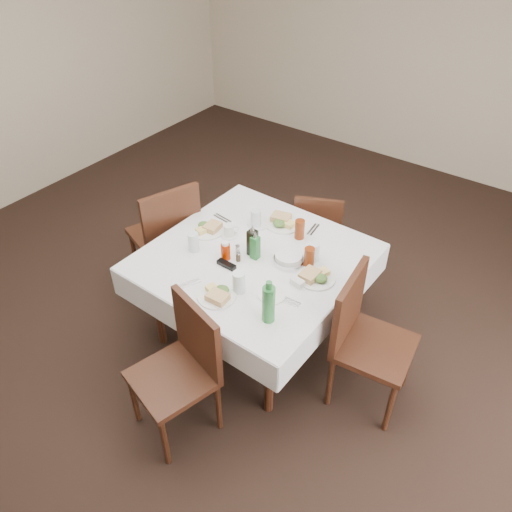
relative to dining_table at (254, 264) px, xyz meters
The scene contains 33 objects.
ground_plane 0.73m from the dining_table, 152.81° to the right, with size 7.00×7.00×0.00m, color black.
room_shell 1.06m from the dining_table, 152.81° to the right, with size 6.04×7.04×2.80m.
dining_table is the anchor object (origin of this frame).
chair_north 0.93m from the dining_table, 90.01° to the left, with size 0.52×0.52×0.82m.
chair_south 0.88m from the dining_table, 83.16° to the right, with size 0.55×0.55×0.95m.
chair_east 0.88m from the dining_table, ahead, with size 0.52×0.52×0.98m.
chair_west 0.88m from the dining_table, behind, with size 0.61×0.61×1.01m.
meal_north 0.44m from the dining_table, 97.05° to the left, with size 0.27×0.27×0.06m.
meal_south 0.48m from the dining_table, 82.66° to the right, with size 0.25×0.25×0.05m.
meal_east 0.48m from the dining_table, ahead, with size 0.26×0.26×0.06m.
meal_west 0.46m from the dining_table, behind, with size 0.25×0.25×0.05m.
side_plate_a 0.39m from the dining_table, 120.81° to the left, with size 0.18×0.18×0.01m.
side_plate_b 0.43m from the dining_table, 38.43° to the right, with size 0.18×0.18×0.01m.
water_n 0.38m from the dining_table, 124.21° to the left, with size 0.08×0.08×0.15m.
water_s 0.40m from the dining_table, 68.80° to the right, with size 0.08×0.08×0.15m.
water_e 0.43m from the dining_table, 29.42° to the left, with size 0.08×0.08×0.14m.
water_w 0.45m from the dining_table, 152.71° to the right, with size 0.08×0.08×0.14m.
iced_tea_a 0.42m from the dining_table, 69.05° to the left, with size 0.07×0.07×0.15m.
iced_tea_b 0.41m from the dining_table, 19.46° to the left, with size 0.07×0.07×0.15m.
bread_basket 0.27m from the dining_table, 18.78° to the left, with size 0.20×0.20×0.07m.
oil_cruet_dark 0.18m from the dining_table, 157.38° to the left, with size 0.06×0.06×0.25m.
oil_cruet_green 0.17m from the dining_table, 36.22° to the right, with size 0.05×0.05×0.22m.
ketchup_bottle 0.24m from the dining_table, 135.29° to the right, with size 0.06×0.06×0.14m.
salt_shaker 0.16m from the dining_table, 155.78° to the right, with size 0.03×0.03×0.07m.
pepper_shaker 0.16m from the dining_table, 117.40° to the right, with size 0.03×0.03×0.07m.
coffee_mug 0.32m from the dining_table, 163.15° to the left, with size 0.13×0.13×0.09m.
sunglasses 0.24m from the dining_table, 112.34° to the right, with size 0.14×0.05×0.03m.
green_bottle 0.65m from the dining_table, 45.97° to the right, with size 0.08×0.08×0.30m.
sugar_caddy 0.42m from the dining_table, 11.58° to the right, with size 0.10×0.06×0.05m.
cutlery_n 0.54m from the dining_table, 71.09° to the left, with size 0.06×0.16×0.01m.
cutlery_s 0.52m from the dining_table, 108.92° to the right, with size 0.10×0.17×0.01m.
cutlery_e 0.50m from the dining_table, 29.42° to the right, with size 0.18×0.06×0.01m.
cutlery_w 0.52m from the dining_table, 154.54° to the left, with size 0.17×0.06×0.01m.
Camera 1 is at (1.82, -2.06, 2.91)m, focal length 35.00 mm.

